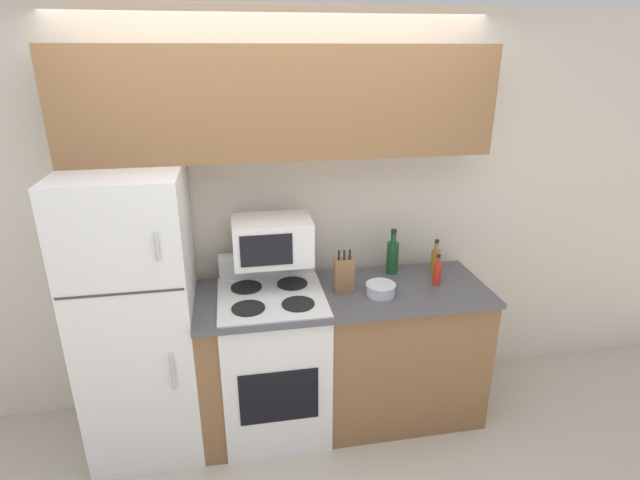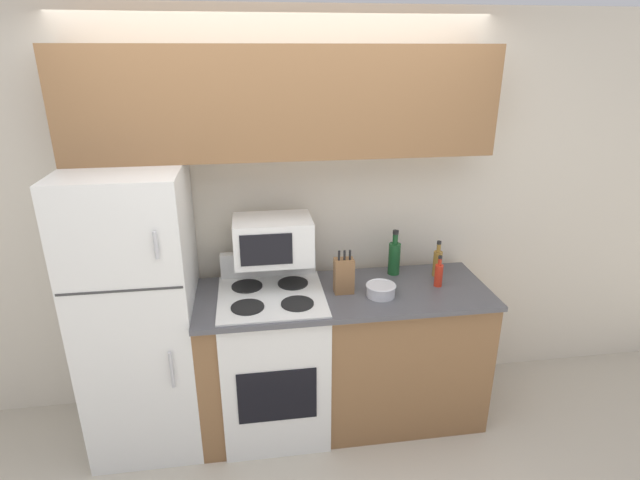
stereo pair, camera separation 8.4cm
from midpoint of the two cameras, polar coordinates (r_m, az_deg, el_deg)
The scene contains 12 objects.
ground_plane at distance 3.31m, azimuth -1.58°, elevation -23.18°, with size 12.00×12.00×0.00m, color beige.
wall_back at distance 3.25m, azimuth -3.33°, elevation 2.46°, with size 8.00×0.05×2.55m.
lower_cabinets at distance 3.29m, azimuth 3.32°, elevation -13.05°, with size 1.78×0.65×0.93m.
refrigerator at distance 3.12m, azimuth -19.09°, elevation -7.84°, with size 0.64×0.70×1.72m.
upper_cabinets at distance 2.91m, azimuth -3.29°, elevation 15.47°, with size 2.41×0.33×0.61m.
stove at distance 3.22m, azimuth -4.53°, elevation -13.50°, with size 0.63×0.63×1.10m.
microwave at distance 2.99m, azimuth -4.62°, elevation 0.05°, with size 0.46×0.32×0.27m.
knife_block at distance 2.99m, azimuth 3.55°, elevation -4.07°, with size 0.12×0.08×0.27m.
bowl at distance 3.00m, azimuth 7.76°, elevation -5.66°, with size 0.18×0.18×0.07m.
bottle_wine_green at distance 3.26m, azimuth 9.21°, elevation -1.93°, with size 0.08×0.08×0.30m.
bottle_hot_sauce at distance 3.17m, azimuth 14.15°, elevation -3.82°, with size 0.05×0.05×0.20m.
bottle_vinegar at distance 3.30m, azimuth 13.98°, elevation -2.49°, with size 0.06×0.06×0.24m.
Camera 2 is at (-0.22, -2.37, 2.31)m, focal length 28.00 mm.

